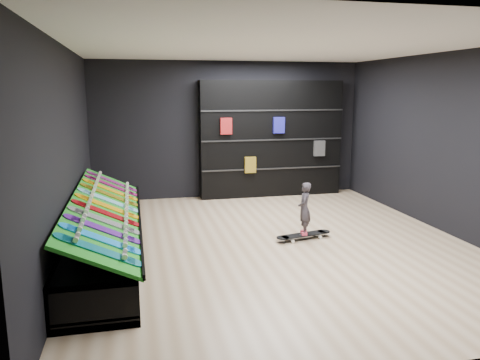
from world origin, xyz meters
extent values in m
cube|color=tan|center=(0.00, 0.00, 0.00)|extent=(6.00, 7.00, 0.01)
cube|color=white|center=(0.00, 0.00, 3.00)|extent=(6.00, 7.00, 0.01)
cube|color=black|center=(0.00, 3.50, 1.50)|extent=(6.00, 0.02, 3.00)
cube|color=black|center=(0.00, -3.50, 1.50)|extent=(6.00, 0.02, 3.00)
cube|color=black|center=(-3.00, 0.00, 1.50)|extent=(0.02, 7.00, 3.00)
cube|color=black|center=(3.00, 0.00, 1.50)|extent=(0.02, 7.00, 3.00)
cube|color=#116F11|center=(-2.50, 0.00, 0.71)|extent=(0.92, 4.50, 0.46)
cube|color=black|center=(0.94, 3.32, 1.29)|extent=(3.23, 0.38, 2.58)
imported|color=black|center=(0.53, 0.08, 0.34)|extent=(0.20, 0.23, 0.51)
camera|label=1|loc=(-2.10, -6.75, 2.38)|focal=35.00mm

